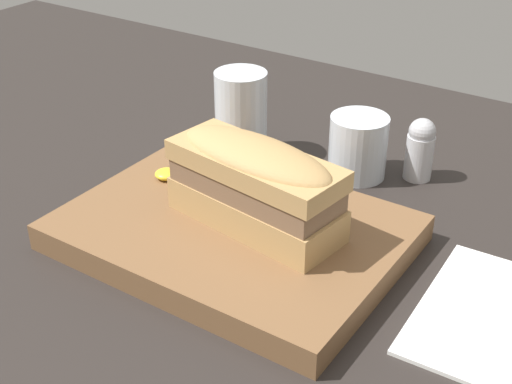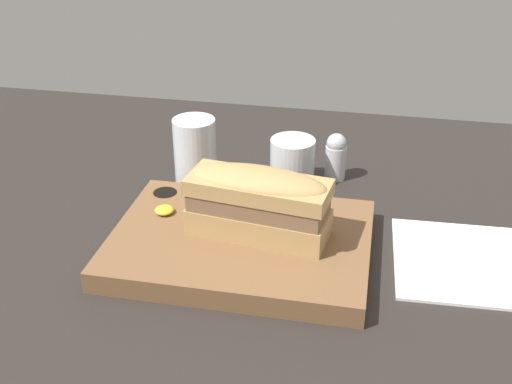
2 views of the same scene
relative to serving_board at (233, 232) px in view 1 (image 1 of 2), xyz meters
The scene contains 7 objects.
dining_table 8.38cm from the serving_board, 47.73° to the right, with size 188.61×115.98×2.00cm.
serving_board is the anchor object (origin of this frame).
sandwich 6.61cm from the serving_board, 17.77° to the left, with size 18.41×9.18×8.93cm.
mustard_dollop 11.65cm from the serving_board, 164.72° to the left, with size 2.52×2.52×1.01cm.
water_glass 20.25cm from the serving_board, 122.43° to the left, with size 6.40×6.40×10.78cm.
wine_glass 20.42cm from the serving_board, 79.55° to the left, with size 6.82×6.82×7.43cm.
salt_shaker 25.49cm from the serving_board, 66.84° to the left, with size 3.27×3.27×7.52cm.
Camera 1 is at (29.80, -42.55, 42.54)cm, focal length 50.00 mm.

